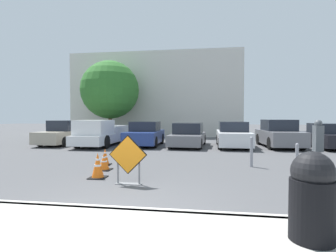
# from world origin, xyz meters

# --- Properties ---
(ground_plane) EXTENTS (96.00, 96.00, 0.00)m
(ground_plane) POSITION_xyz_m (0.00, 10.00, 0.00)
(ground_plane) COLOR #4C4C4F
(curb_lip) EXTENTS (23.85, 0.20, 0.14)m
(curb_lip) POSITION_xyz_m (0.00, 0.00, 0.07)
(curb_lip) COLOR #ADAAA3
(curb_lip) RESTS_ON ground_plane
(road_closed_sign) EXTENTS (1.05, 0.20, 1.33)m
(road_closed_sign) POSITION_xyz_m (-0.35, 2.12, 0.69)
(road_closed_sign) COLOR black
(road_closed_sign) RESTS_ON ground_plane
(traffic_cone_nearest) EXTENTS (0.48, 0.48, 0.75)m
(traffic_cone_nearest) POSITION_xyz_m (-1.46, 2.72, 0.36)
(traffic_cone_nearest) COLOR black
(traffic_cone_nearest) RESTS_ON ground_plane
(traffic_cone_second) EXTENTS (0.48, 0.48, 0.59)m
(traffic_cone_second) POSITION_xyz_m (-1.73, 3.85, 0.28)
(traffic_cone_second) COLOR black
(traffic_cone_second) RESTS_ON ground_plane
(traffic_cone_third) EXTENTS (0.41, 0.41, 0.62)m
(traffic_cone_third) POSITION_xyz_m (-2.06, 4.77, 0.30)
(traffic_cone_third) COLOR black
(traffic_cone_third) RESTS_ON ground_plane
(parked_car_nearest) EXTENTS (1.92, 4.67, 1.57)m
(parked_car_nearest) POSITION_xyz_m (-7.50, 11.47, 0.71)
(parked_car_nearest) COLOR #A39984
(parked_car_nearest) RESTS_ON ground_plane
(pickup_truck) EXTENTS (1.99, 5.37, 1.61)m
(pickup_truck) POSITION_xyz_m (-4.81, 10.79, 0.73)
(pickup_truck) COLOR silver
(pickup_truck) RESTS_ON ground_plane
(parked_car_second) EXTENTS (1.98, 4.05, 1.50)m
(parked_car_second) POSITION_xyz_m (-2.11, 11.40, 0.70)
(parked_car_second) COLOR navy
(parked_car_second) RESTS_ON ground_plane
(parked_car_third) EXTENTS (2.15, 4.47, 1.43)m
(parked_car_third) POSITION_xyz_m (0.58, 11.47, 0.65)
(parked_car_third) COLOR slate
(parked_car_third) RESTS_ON ground_plane
(parked_car_fourth) EXTENTS (1.90, 4.41, 1.51)m
(parked_car_fourth) POSITION_xyz_m (3.28, 11.54, 0.70)
(parked_car_fourth) COLOR silver
(parked_car_fourth) RESTS_ON ground_plane
(parked_car_fifth) EXTENTS (2.05, 4.34, 1.64)m
(parked_car_fifth) POSITION_xyz_m (5.97, 11.81, 0.75)
(parked_car_fifth) COLOR slate
(parked_car_fifth) RESTS_ON ground_plane
(parked_car_sixth) EXTENTS (1.89, 4.15, 1.43)m
(parked_car_sixth) POSITION_xyz_m (8.67, 11.78, 0.66)
(parked_car_sixth) COLOR black
(parked_car_sixth) RESTS_ON ground_plane
(trash_bin) EXTENTS (0.58, 0.58, 1.21)m
(trash_bin) POSITION_xyz_m (3.13, -0.84, 0.75)
(trash_bin) COLOR black
(trash_bin) RESTS_ON sidewalk_strip
(bollard_nearest) EXTENTS (0.12, 0.12, 1.10)m
(bollard_nearest) POSITION_xyz_m (3.32, 5.18, 0.58)
(bollard_nearest) COLOR gray
(bollard_nearest) RESTS_ON ground_plane
(bollard_second) EXTENTS (0.12, 0.12, 0.88)m
(bollard_second) POSITION_xyz_m (4.88, 5.18, 0.47)
(bollard_second) COLOR gray
(bollard_second) RESTS_ON ground_plane
(parking_meter) EXTENTS (0.11, 0.15, 1.63)m
(parking_meter) POSITION_xyz_m (3.36, -0.42, 1.25)
(parking_meter) COLOR #59595B
(parking_meter) RESTS_ON sidewalk_strip
(building_facade_backdrop) EXTENTS (16.03, 5.00, 7.78)m
(building_facade_backdrop) POSITION_xyz_m (-3.15, 21.22, 3.89)
(building_facade_backdrop) COLOR beige
(building_facade_backdrop) RESTS_ON ground_plane
(street_tree_behind_lot) EXTENTS (4.85, 4.85, 6.49)m
(street_tree_behind_lot) POSITION_xyz_m (-6.35, 16.53, 4.06)
(street_tree_behind_lot) COLOR #513823
(street_tree_behind_lot) RESTS_ON ground_plane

